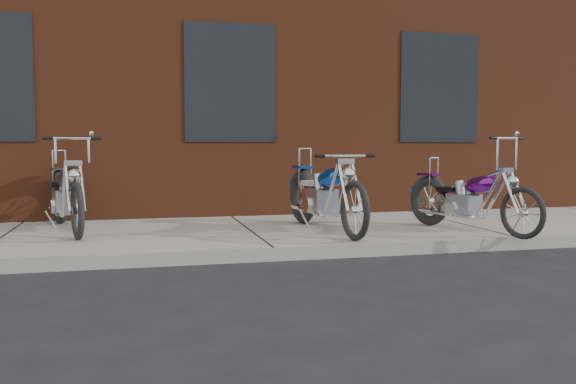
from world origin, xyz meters
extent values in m
plane|color=black|center=(0.00, 0.00, 0.00)|extent=(120.00, 120.00, 0.00)
cube|color=#9B9996|center=(0.00, 1.50, 0.07)|extent=(22.00, 3.00, 0.15)
cube|color=brown|center=(0.00, 8.00, 4.00)|extent=(22.00, 10.00, 8.00)
torus|color=black|center=(2.52, 1.15, 0.49)|extent=(0.34, 0.69, 0.68)
torus|color=black|center=(2.99, -0.26, 0.46)|extent=(0.26, 0.61, 0.62)
cube|color=#898FA0|center=(2.71, 0.57, 0.48)|extent=(0.37, 0.44, 0.29)
ellipsoid|color=#661183|center=(2.79, 0.32, 0.76)|extent=(0.40, 0.57, 0.29)
cube|color=black|center=(2.63, 0.81, 0.67)|extent=(0.30, 0.32, 0.06)
cylinder|color=silver|center=(2.95, -0.15, 0.71)|extent=(0.12, 0.27, 0.51)
cylinder|color=silver|center=(2.91, -0.04, 1.34)|extent=(0.51, 0.19, 0.03)
cylinder|color=silver|center=(2.54, 1.08, 0.85)|extent=(0.03, 0.03, 0.46)
cylinder|color=silver|center=(2.75, 0.81, 0.36)|extent=(0.31, 0.83, 0.05)
torus|color=black|center=(0.87, 1.76, 0.54)|extent=(0.22, 0.78, 0.77)
torus|color=black|center=(1.02, 0.09, 0.50)|extent=(0.14, 0.70, 0.70)
cube|color=#898FA0|center=(0.93, 1.08, 0.53)|extent=(0.34, 0.46, 0.32)
ellipsoid|color=blue|center=(0.96, 0.78, 0.84)|extent=(0.33, 0.61, 0.33)
cube|color=#BAB6A9|center=(0.90, 1.36, 0.74)|extent=(0.28, 0.32, 0.06)
cylinder|color=silver|center=(1.01, 0.22, 0.78)|extent=(0.07, 0.31, 0.58)
cylinder|color=silver|center=(1.00, 0.35, 1.13)|extent=(0.59, 0.09, 0.03)
cylinder|color=silver|center=(0.87, 1.68, 0.95)|extent=(0.03, 0.03, 0.52)
cylinder|color=silver|center=(1.04, 1.33, 0.39)|extent=(0.14, 0.97, 0.05)
torus|color=black|center=(-2.43, 2.54, 0.53)|extent=(0.32, 0.77, 0.75)
torus|color=black|center=(-2.06, 0.93, 0.49)|extent=(0.23, 0.68, 0.68)
cube|color=#898FA0|center=(-2.28, 1.88, 0.52)|extent=(0.38, 0.48, 0.31)
ellipsoid|color=#2F2F34|center=(-2.21, 1.60, 0.82)|extent=(0.40, 0.62, 0.32)
cube|color=black|center=(-2.34, 2.15, 0.73)|extent=(0.31, 0.34, 0.06)
cylinder|color=silver|center=(-2.09, 1.06, 0.77)|extent=(0.11, 0.31, 0.56)
cylinder|color=silver|center=(-2.12, 1.19, 1.33)|extent=(0.57, 0.16, 0.03)
cylinder|color=silver|center=(-2.42, 2.45, 0.93)|extent=(0.03, 0.03, 0.50)
cylinder|color=silver|center=(-2.21, 2.14, 0.38)|extent=(0.27, 0.93, 0.05)
camera|label=1|loc=(-1.41, -6.31, 1.24)|focal=38.00mm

